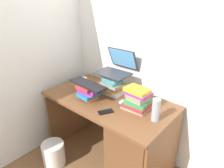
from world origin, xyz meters
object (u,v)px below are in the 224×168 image
object	(u,v)px
laptop	(117,67)
cell_phone	(106,112)
desk	(132,142)
book_stack_keyboard_riser	(89,92)
book_stack_side	(137,99)
keyboard	(88,84)
water_bottle	(156,110)
book_stack_tall	(112,84)
computer_mouse	(123,102)
wastebasket	(54,154)
mug	(83,81)

from	to	relation	value
laptop	cell_phone	distance (m)	0.52
desk	book_stack_keyboard_riser	size ratio (longest dim) A/B	5.82
book_stack_side	laptop	bearing A→B (deg)	156.61
keyboard	water_bottle	size ratio (longest dim) A/B	2.09
book_stack_tall	keyboard	size ratio (longest dim) A/B	0.58
computer_mouse	wastebasket	xyz separation A→B (m)	(-0.56, -0.50, -0.65)
laptop	keyboard	bearing A→B (deg)	-111.85
book_stack_tall	laptop	world-z (taller)	laptop
book_stack_keyboard_riser	cell_phone	distance (m)	0.33
book_stack_keyboard_riser	mug	world-z (taller)	book_stack_keyboard_riser
desk	keyboard	distance (m)	0.72
desk	wastebasket	world-z (taller)	desk
desk	keyboard	world-z (taller)	keyboard
book_stack_tall	cell_phone	distance (m)	0.40
cell_phone	computer_mouse	bearing A→B (deg)	113.90
book_stack_tall	mug	world-z (taller)	book_stack_tall
laptop	cell_phone	world-z (taller)	laptop
book_stack_tall	laptop	xyz separation A→B (m)	(0.00, 0.07, 0.17)
book_stack_keyboard_riser	wastebasket	world-z (taller)	book_stack_keyboard_riser
computer_mouse	wastebasket	world-z (taller)	computer_mouse
book_stack_keyboard_riser	water_bottle	size ratio (longest dim) A/B	1.15
wastebasket	book_stack_keyboard_riser	bearing A→B (deg)	57.15
mug	desk	bearing A→B (deg)	-7.34
cell_phone	wastebasket	distance (m)	0.87
mug	water_bottle	size ratio (longest dim) A/B	0.63
computer_mouse	water_bottle	world-z (taller)	water_bottle
mug	laptop	bearing A→B (deg)	16.48
wastebasket	keyboard	bearing A→B (deg)	58.15
book_stack_side	cell_phone	distance (m)	0.31
book_stack_side	keyboard	world-z (taller)	book_stack_side
laptop	computer_mouse	world-z (taller)	laptop
book_stack_side	water_bottle	distance (m)	0.23
book_stack_tall	cell_phone	size ratio (longest dim) A/B	1.80
cell_phone	wastebasket	xyz separation A→B (m)	(-0.54, -0.27, -0.63)
wastebasket	book_stack_side	bearing A→B (deg)	34.96
book_stack_tall	wastebasket	world-z (taller)	book_stack_tall
keyboard	mug	world-z (taller)	keyboard
book_stack_keyboard_riser	mug	distance (m)	0.35
book_stack_tall	book_stack_side	world-z (taller)	book_stack_tall
book_stack_keyboard_riser	book_stack_side	distance (m)	0.51
keyboard	cell_phone	xyz separation A→B (m)	(0.32, -0.09, -0.15)
wastebasket	book_stack_tall	bearing A→B (deg)	59.87
book_stack_tall	book_stack_keyboard_riser	size ratio (longest dim) A/B	1.06
book_stack_keyboard_riser	keyboard	bearing A→B (deg)	152.76
cell_phone	wastebasket	size ratio (longest dim) A/B	0.51
water_bottle	cell_phone	distance (m)	0.45
mug	cell_phone	xyz separation A→B (m)	(0.60, -0.28, -0.04)
book_stack_keyboard_riser	mug	bearing A→B (deg)	146.53
laptop	keyboard	xyz separation A→B (m)	(-0.12, -0.31, -0.13)
wastebasket	mug	bearing A→B (deg)	96.11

